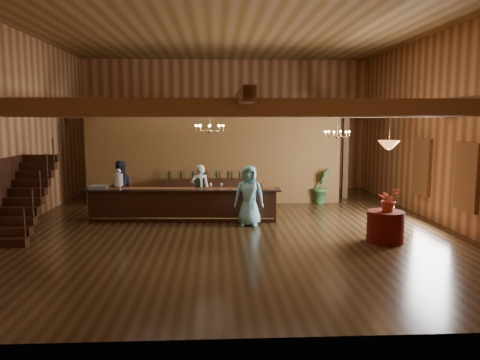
{
  "coord_description": "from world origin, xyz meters",
  "views": [
    {
      "loc": [
        -0.45,
        -13.1,
        3.0
      ],
      "look_at": [
        0.25,
        0.41,
        1.25
      ],
      "focal_mm": 35.0,
      "sensor_mm": 36.0,
      "label": 1
    }
  ],
  "objects_px": {
    "backbar_shelf": "(211,192)",
    "chandelier_right": "(337,133)",
    "round_table": "(385,227)",
    "guest": "(249,196)",
    "bartender": "(200,190)",
    "raffle_drum": "(258,183)",
    "pendant_lamp": "(389,145)",
    "staff_second": "(120,188)",
    "tasting_bar": "(183,204)",
    "chandelier_left": "(210,128)",
    "floor_plant": "(321,186)",
    "beverage_dispenser": "(118,179)"
  },
  "relations": [
    {
      "from": "backbar_shelf",
      "to": "round_table",
      "type": "bearing_deg",
      "value": -52.98
    },
    {
      "from": "chandelier_right",
      "to": "guest",
      "type": "xyz_separation_m",
      "value": [
        -2.89,
        -1.58,
        -1.7
      ]
    },
    {
      "from": "floor_plant",
      "to": "backbar_shelf",
      "type": "bearing_deg",
      "value": -177.76
    },
    {
      "from": "beverage_dispenser",
      "to": "bartender",
      "type": "relative_size",
      "value": 0.37
    },
    {
      "from": "tasting_bar",
      "to": "round_table",
      "type": "height_order",
      "value": "tasting_bar"
    },
    {
      "from": "tasting_bar",
      "to": "staff_second",
      "type": "relative_size",
      "value": 3.36
    },
    {
      "from": "tasting_bar",
      "to": "backbar_shelf",
      "type": "xyz_separation_m",
      "value": [
        0.8,
        2.52,
        -0.03
      ]
    },
    {
      "from": "backbar_shelf",
      "to": "bartender",
      "type": "relative_size",
      "value": 2.04
    },
    {
      "from": "round_table",
      "to": "guest",
      "type": "relative_size",
      "value": 0.52
    },
    {
      "from": "beverage_dispenser",
      "to": "chandelier_left",
      "type": "relative_size",
      "value": 0.75
    },
    {
      "from": "raffle_drum",
      "to": "guest",
      "type": "relative_size",
      "value": 0.2
    },
    {
      "from": "round_table",
      "to": "staff_second",
      "type": "bearing_deg",
      "value": 153.38
    },
    {
      "from": "chandelier_left",
      "to": "guest",
      "type": "height_order",
      "value": "chandelier_left"
    },
    {
      "from": "floor_plant",
      "to": "guest",
      "type": "bearing_deg",
      "value": -129.85
    },
    {
      "from": "chandelier_right",
      "to": "beverage_dispenser",
      "type": "bearing_deg",
      "value": -174.29
    },
    {
      "from": "raffle_drum",
      "to": "guest",
      "type": "xyz_separation_m",
      "value": [
        -0.3,
        -0.56,
        -0.28
      ]
    },
    {
      "from": "bartender",
      "to": "floor_plant",
      "type": "height_order",
      "value": "bartender"
    },
    {
      "from": "backbar_shelf",
      "to": "chandelier_right",
      "type": "relative_size",
      "value": 4.11
    },
    {
      "from": "raffle_drum",
      "to": "chandelier_left",
      "type": "xyz_separation_m",
      "value": [
        -1.41,
        -0.25,
        1.63
      ]
    },
    {
      "from": "round_table",
      "to": "chandelier_right",
      "type": "distance_m",
      "value": 4.22
    },
    {
      "from": "staff_second",
      "to": "round_table",
      "type": "bearing_deg",
      "value": 140.01
    },
    {
      "from": "tasting_bar",
      "to": "guest",
      "type": "distance_m",
      "value": 2.09
    },
    {
      "from": "guest",
      "to": "floor_plant",
      "type": "distance_m",
      "value": 4.45
    },
    {
      "from": "chandelier_left",
      "to": "floor_plant",
      "type": "xyz_separation_m",
      "value": [
        3.96,
        3.1,
        -2.15
      ]
    },
    {
      "from": "chandelier_left",
      "to": "chandelier_right",
      "type": "bearing_deg",
      "value": 17.61
    },
    {
      "from": "round_table",
      "to": "chandelier_left",
      "type": "bearing_deg",
      "value": 151.67
    },
    {
      "from": "staff_second",
      "to": "guest",
      "type": "relative_size",
      "value": 1.01
    },
    {
      "from": "tasting_bar",
      "to": "backbar_shelf",
      "type": "height_order",
      "value": "tasting_bar"
    },
    {
      "from": "raffle_drum",
      "to": "pendant_lamp",
      "type": "relative_size",
      "value": 0.38
    },
    {
      "from": "raffle_drum",
      "to": "bartender",
      "type": "xyz_separation_m",
      "value": [
        -1.74,
        0.93,
        -0.33
      ]
    },
    {
      "from": "raffle_drum",
      "to": "pendant_lamp",
      "type": "distance_m",
      "value": 4.08
    },
    {
      "from": "backbar_shelf",
      "to": "staff_second",
      "type": "xyz_separation_m",
      "value": [
        -2.82,
        -1.69,
        0.41
      ]
    },
    {
      "from": "raffle_drum",
      "to": "chandelier_left",
      "type": "relative_size",
      "value": 0.43
    },
    {
      "from": "chandelier_left",
      "to": "guest",
      "type": "relative_size",
      "value": 0.47
    },
    {
      "from": "tasting_bar",
      "to": "floor_plant",
      "type": "bearing_deg",
      "value": 32.8
    },
    {
      "from": "round_table",
      "to": "bartender",
      "type": "relative_size",
      "value": 0.56
    },
    {
      "from": "chandelier_left",
      "to": "tasting_bar",
      "type": "bearing_deg",
      "value": 151.96
    },
    {
      "from": "bartender",
      "to": "backbar_shelf",
      "type": "bearing_deg",
      "value": -104.6
    },
    {
      "from": "raffle_drum",
      "to": "guest",
      "type": "height_order",
      "value": "guest"
    },
    {
      "from": "chandelier_right",
      "to": "pendant_lamp",
      "type": "relative_size",
      "value": 0.89
    },
    {
      "from": "beverage_dispenser",
      "to": "raffle_drum",
      "type": "bearing_deg",
      "value": -4.8
    },
    {
      "from": "backbar_shelf",
      "to": "chandelier_right",
      "type": "xyz_separation_m",
      "value": [
        4.01,
        -1.68,
        2.1
      ]
    },
    {
      "from": "beverage_dispenser",
      "to": "round_table",
      "type": "xyz_separation_m",
      "value": [
        7.05,
        -2.92,
        -0.86
      ]
    },
    {
      "from": "round_table",
      "to": "floor_plant",
      "type": "distance_m",
      "value": 5.45
    },
    {
      "from": "raffle_drum",
      "to": "guest",
      "type": "bearing_deg",
      "value": -118.5
    },
    {
      "from": "tasting_bar",
      "to": "beverage_dispenser",
      "type": "bearing_deg",
      "value": 178.6
    },
    {
      "from": "staff_second",
      "to": "chandelier_left",
      "type": "bearing_deg",
      "value": 142.72
    },
    {
      "from": "floor_plant",
      "to": "chandelier_right",
      "type": "bearing_deg",
      "value": -88.55
    },
    {
      "from": "round_table",
      "to": "guest",
      "type": "bearing_deg",
      "value": 147.84
    },
    {
      "from": "tasting_bar",
      "to": "floor_plant",
      "type": "relative_size",
      "value": 4.68
    }
  ]
}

